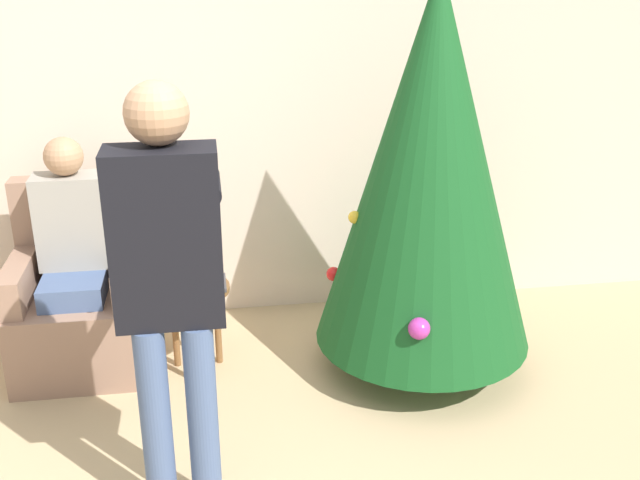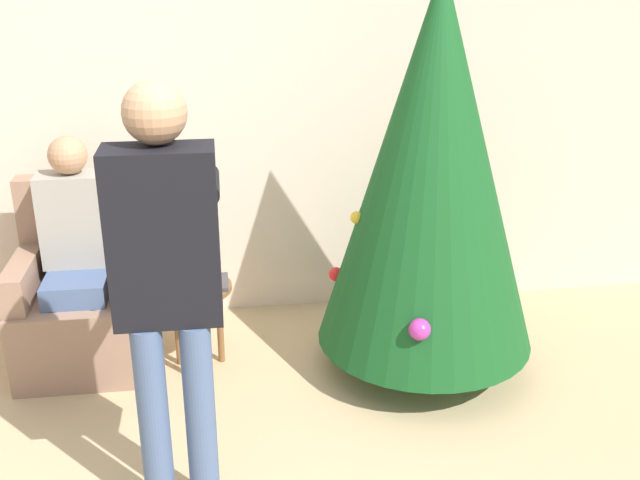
{
  "view_description": "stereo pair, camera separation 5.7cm",
  "coord_description": "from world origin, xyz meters",
  "views": [
    {
      "loc": [
        0.05,
        -2.11,
        2.15
      ],
      "look_at": [
        0.51,
        0.88,
        0.96
      ],
      "focal_mm": 42.0,
      "sensor_mm": 36.0,
      "label": 1
    },
    {
      "loc": [
        0.11,
        -2.11,
        2.15
      ],
      "look_at": [
        0.51,
        0.88,
        0.96
      ],
      "focal_mm": 42.0,
      "sensor_mm": 36.0,
      "label": 2
    }
  ],
  "objects": [
    {
      "name": "book",
      "position": [
        -0.06,
        1.49,
        0.53
      ],
      "size": [
        0.21,
        0.12,
        0.02
      ],
      "color": "#B21E23",
      "rests_on": "laptop"
    },
    {
      "name": "laptop",
      "position": [
        -0.06,
        1.49,
        0.51
      ],
      "size": [
        0.34,
        0.21,
        0.02
      ],
      "color": "#38383D",
      "rests_on": "side_stool"
    },
    {
      "name": "person_seated",
      "position": [
        -0.68,
        1.68,
        0.69
      ],
      "size": [
        0.36,
        0.46,
        1.25
      ],
      "color": "#475B84",
      "rests_on": "ground_plane"
    },
    {
      "name": "person_standing",
      "position": [
        -0.12,
        0.46,
        1.04
      ],
      "size": [
        0.42,
        0.57,
        1.73
      ],
      "color": "#475B84",
      "rests_on": "ground_plane"
    },
    {
      "name": "christmas_tree",
      "position": [
        1.14,
        1.36,
        1.14
      ],
      "size": [
        1.14,
        1.14,
        2.1
      ],
      "color": "brown",
      "rests_on": "ground_plane"
    },
    {
      "name": "wall_back",
      "position": [
        0.0,
        2.23,
        1.35
      ],
      "size": [
        8.0,
        0.06,
        2.7
      ],
      "color": "beige",
      "rests_on": "ground_plane"
    },
    {
      "name": "side_stool",
      "position": [
        -0.06,
        1.49,
        0.41
      ],
      "size": [
        0.38,
        0.38,
        0.5
      ],
      "color": "brown",
      "rests_on": "ground_plane"
    },
    {
      "name": "armchair",
      "position": [
        -0.68,
        1.71,
        0.34
      ],
      "size": [
        0.67,
        0.69,
        0.99
      ],
      "color": "#93705B",
      "rests_on": "ground_plane"
    }
  ]
}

